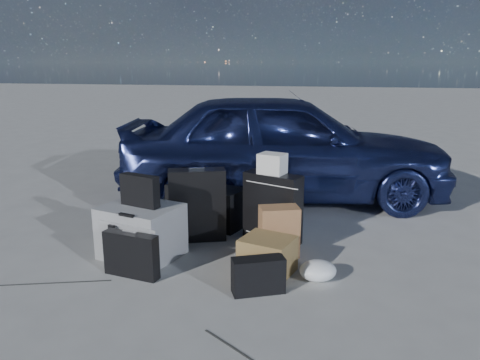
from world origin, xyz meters
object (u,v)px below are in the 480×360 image
car (284,146)px  suitcase_right (273,208)px  pelican_case (142,231)px  duffel_bag (206,205)px  briefcase (131,255)px  suitcase_left (197,205)px  cardboard_box (268,255)px

car → suitcase_right: bearing=173.3°
pelican_case → suitcase_right: size_ratio=0.96×
duffel_bag → suitcase_right: bearing=-5.2°
briefcase → suitcase_left: suitcase_left is taller
car → suitcase_right: 1.49m
car → suitcase_left: bearing=148.7°
suitcase_left → duffel_bag: (-0.04, 0.44, -0.14)m
car → pelican_case: size_ratio=6.24×
pelican_case → briefcase: (0.08, -0.39, -0.05)m
cardboard_box → briefcase: bearing=-164.5°
car → pelican_case: 2.30m
briefcase → cardboard_box: briefcase is taller
suitcase_left → duffel_bag: suitcase_left is taller
car → briefcase: car is taller
pelican_case → briefcase: bearing=-62.7°
suitcase_right → duffel_bag: bearing=179.3°
suitcase_left → suitcase_right: bearing=-10.4°
briefcase → suitcase_left: bearing=82.9°
duffel_bag → cardboard_box: duffel_bag is taller
pelican_case → duffel_bag: pelican_case is taller
pelican_case → suitcase_left: bearing=68.3°
suitcase_left → suitcase_right: size_ratio=1.05×
car → duffel_bag: size_ratio=4.80×
suitcase_left → cardboard_box: 0.97m
suitcase_left → briefcase: bearing=-127.2°
car → suitcase_left: 1.71m
pelican_case → suitcase_left: suitcase_left is taller
suitcase_left → suitcase_right: (0.69, 0.11, -0.02)m
car → duffel_bag: car is taller
car → pelican_case: car is taller
pelican_case → suitcase_left: 0.60m
car → suitcase_right: size_ratio=5.97×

